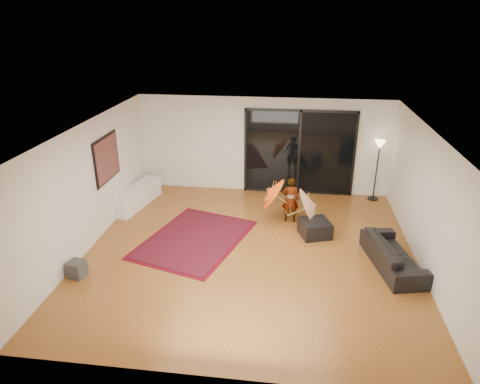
% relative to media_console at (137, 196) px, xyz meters
% --- Properties ---
extents(floor, '(7.00, 7.00, 0.00)m').
position_rel_media_console_xyz_m(floor, '(3.25, -2.03, -0.26)').
color(floor, '#AF7230').
rests_on(floor, ground).
extents(ceiling, '(7.00, 7.00, 0.00)m').
position_rel_media_console_xyz_m(ceiling, '(3.25, -2.03, 2.44)').
color(ceiling, white).
rests_on(ceiling, wall_back).
extents(wall_back, '(7.00, 0.00, 7.00)m').
position_rel_media_console_xyz_m(wall_back, '(3.25, 1.47, 1.09)').
color(wall_back, silver).
rests_on(wall_back, floor).
extents(wall_front, '(7.00, 0.00, 7.00)m').
position_rel_media_console_xyz_m(wall_front, '(3.25, -5.53, 1.09)').
color(wall_front, silver).
rests_on(wall_front, floor).
extents(wall_left, '(0.00, 7.00, 7.00)m').
position_rel_media_console_xyz_m(wall_left, '(-0.25, -2.03, 1.09)').
color(wall_left, silver).
rests_on(wall_left, floor).
extents(wall_right, '(0.00, 7.00, 7.00)m').
position_rel_media_console_xyz_m(wall_right, '(6.75, -2.03, 1.09)').
color(wall_right, silver).
rests_on(wall_right, floor).
extents(sliding_door, '(3.06, 0.07, 2.40)m').
position_rel_media_console_xyz_m(sliding_door, '(4.25, 1.44, 0.94)').
color(sliding_door, black).
rests_on(sliding_door, wall_back).
extents(painting, '(0.04, 1.28, 1.08)m').
position_rel_media_console_xyz_m(painting, '(-0.21, -1.03, 1.39)').
color(painting, black).
rests_on(painting, wall_left).
extents(media_console, '(0.81, 1.89, 0.51)m').
position_rel_media_console_xyz_m(media_console, '(0.00, 0.00, 0.00)').
color(media_console, white).
rests_on(media_console, floor).
extents(speaker, '(0.35, 0.35, 0.34)m').
position_rel_media_console_xyz_m(speaker, '(0.00, -3.39, -0.09)').
color(speaker, '#424244').
rests_on(speaker, floor).
extents(persian_rug, '(2.70, 3.23, 0.02)m').
position_rel_media_console_xyz_m(persian_rug, '(1.95, -1.64, -0.25)').
color(persian_rug, '#550716').
rests_on(persian_rug, floor).
extents(sofa, '(1.11, 1.99, 0.55)m').
position_rel_media_console_xyz_m(sofa, '(6.20, -2.21, 0.02)').
color(sofa, black).
rests_on(sofa, floor).
extents(ottoman, '(0.82, 0.82, 0.37)m').
position_rel_media_console_xyz_m(ottoman, '(4.67, -1.10, -0.07)').
color(ottoman, black).
rests_on(ottoman, floor).
extents(floor_lamp, '(0.29, 0.29, 1.68)m').
position_rel_media_console_xyz_m(floor_lamp, '(6.35, 1.22, 1.07)').
color(floor_lamp, black).
rests_on(floor_lamp, floor).
extents(child, '(0.43, 0.29, 1.14)m').
position_rel_media_console_xyz_m(child, '(4.08, -0.41, 0.32)').
color(child, '#999999').
rests_on(child, floor).
extents(parasol_orange, '(0.61, 0.85, 0.88)m').
position_rel_media_console_xyz_m(parasol_orange, '(3.53, -0.46, 0.48)').
color(parasol_orange, '#FE520D').
rests_on(parasol_orange, child).
extents(parasol_white, '(0.62, 1.00, 0.99)m').
position_rel_media_console_xyz_m(parasol_white, '(4.68, -0.56, 0.25)').
color(parasol_white, white).
rests_on(parasol_white, floor).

